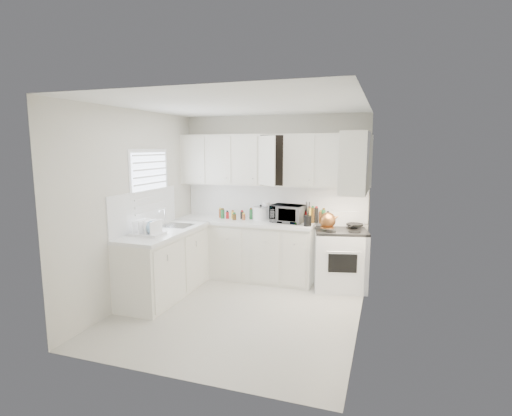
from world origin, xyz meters
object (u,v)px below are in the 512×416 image
at_px(rice_cooker, 261,212).
at_px(dish_rack, 147,226).
at_px(stove, 340,251).
at_px(microwave, 288,212).
at_px(utensil_crock, 308,214).
at_px(tea_kettle, 328,219).

distance_m(rice_cooker, dish_rack, 1.88).
height_order(stove, rice_cooker, rice_cooker).
distance_m(stove, microwave, 0.99).
bearing_deg(dish_rack, stove, 29.29).
bearing_deg(utensil_crock, rice_cooker, 161.43).
height_order(tea_kettle, utensil_crock, utensil_crock).
bearing_deg(utensil_crock, stove, 16.12).
relative_size(tea_kettle, utensil_crock, 0.78).
bearing_deg(utensil_crock, microwave, 151.37).
height_order(microwave, dish_rack, microwave).
distance_m(stove, tea_kettle, 0.56).
distance_m(tea_kettle, microwave, 0.68).
bearing_deg(rice_cooker, utensil_crock, -3.57).
distance_m(microwave, utensil_crock, 0.40).
bearing_deg(tea_kettle, stove, 38.89).
height_order(utensil_crock, dish_rack, utensil_crock).
bearing_deg(microwave, utensil_crock, -20.86).
relative_size(stove, rice_cooker, 4.75).
bearing_deg(tea_kettle, utensil_crock, 172.95).
relative_size(stove, microwave, 2.34).
xyz_separation_m(stove, tea_kettle, (-0.18, -0.16, 0.50)).
distance_m(microwave, dish_rack, 2.13).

